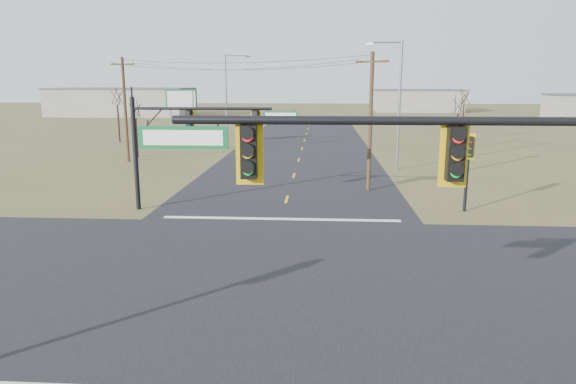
% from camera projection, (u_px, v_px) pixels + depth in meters
% --- Properties ---
extents(ground, '(320.00, 320.00, 0.00)m').
position_uv_depth(ground, '(265.00, 273.00, 18.58)').
color(ground, brown).
rests_on(ground, ground).
extents(road_ew, '(160.00, 14.00, 0.02)m').
position_uv_depth(road_ew, '(265.00, 273.00, 18.58)').
color(road_ew, black).
rests_on(road_ew, ground).
extents(road_ns, '(14.00, 160.00, 0.02)m').
position_uv_depth(road_ns, '(265.00, 273.00, 18.58)').
color(road_ns, black).
rests_on(road_ns, ground).
extents(stop_bar_far, '(12.00, 0.40, 0.01)m').
position_uv_depth(stop_bar_far, '(281.00, 219.00, 25.90)').
color(stop_bar_far, silver).
rests_on(stop_bar_far, road_ns).
extents(mast_arm_near, '(10.33, 0.42, 6.64)m').
position_uv_depth(mast_arm_near, '(461.00, 183.00, 9.96)').
color(mast_arm_near, black).
rests_on(mast_arm_near, ground).
extents(mast_arm_far, '(8.82, 0.56, 6.05)m').
position_uv_depth(mast_arm_far, '(195.00, 129.00, 26.90)').
color(mast_arm_far, black).
rests_on(mast_arm_far, ground).
extents(pedestal_signal_ne, '(0.63, 0.54, 4.21)m').
position_uv_depth(pedestal_signal_ne, '(469.00, 154.00, 26.81)').
color(pedestal_signal_ne, black).
rests_on(pedestal_signal_ne, ground).
extents(utility_pole_near, '(1.97, 0.97, 8.63)m').
position_uv_depth(utility_pole_near, '(370.00, 120.00, 31.97)').
color(utility_pole_near, '#47331E').
rests_on(utility_pole_near, ground).
extents(utility_pole_far, '(2.16, 0.51, 8.91)m').
position_uv_depth(utility_pole_far, '(125.00, 108.00, 44.06)').
color(utility_pole_far, '#47331E').
rests_on(utility_pole_far, ground).
extents(highway_sign, '(3.16, 0.94, 6.10)m').
position_uv_depth(highway_sign, '(182.00, 106.00, 54.50)').
color(highway_sign, slate).
rests_on(highway_sign, ground).
extents(streetlight_a, '(2.80, 0.44, 9.99)m').
position_uv_depth(streetlight_a, '(397.00, 98.00, 39.82)').
color(streetlight_a, slate).
rests_on(streetlight_a, ground).
extents(streetlight_c, '(2.72, 0.36, 9.73)m').
position_uv_depth(streetlight_c, '(228.00, 96.00, 53.65)').
color(streetlight_c, slate).
rests_on(streetlight_c, ground).
extents(bare_tree_a, '(2.60, 2.60, 5.65)m').
position_uv_depth(bare_tree_a, '(135.00, 109.00, 46.73)').
color(bare_tree_a, black).
rests_on(bare_tree_a, ground).
extents(bare_tree_b, '(3.18, 3.18, 6.64)m').
position_uv_depth(bare_tree_b, '(117.00, 96.00, 58.66)').
color(bare_tree_b, black).
rests_on(bare_tree_b, ground).
extents(bare_tree_c, '(2.88, 2.88, 5.85)m').
position_uv_depth(bare_tree_c, '(458.00, 105.00, 51.97)').
color(bare_tree_c, black).
rests_on(bare_tree_c, ground).
extents(bare_tree_d, '(3.10, 3.10, 6.61)m').
position_uv_depth(bare_tree_d, '(465.00, 96.00, 59.43)').
color(bare_tree_d, black).
rests_on(bare_tree_d, ground).
extents(warehouse_left, '(28.00, 14.00, 5.50)m').
position_uv_depth(warehouse_left, '(123.00, 102.00, 108.38)').
color(warehouse_left, gray).
rests_on(warehouse_left, ground).
extents(warehouse_mid, '(20.00, 12.00, 5.00)m').
position_uv_depth(warehouse_mid, '(417.00, 101.00, 123.87)').
color(warehouse_mid, gray).
rests_on(warehouse_mid, ground).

